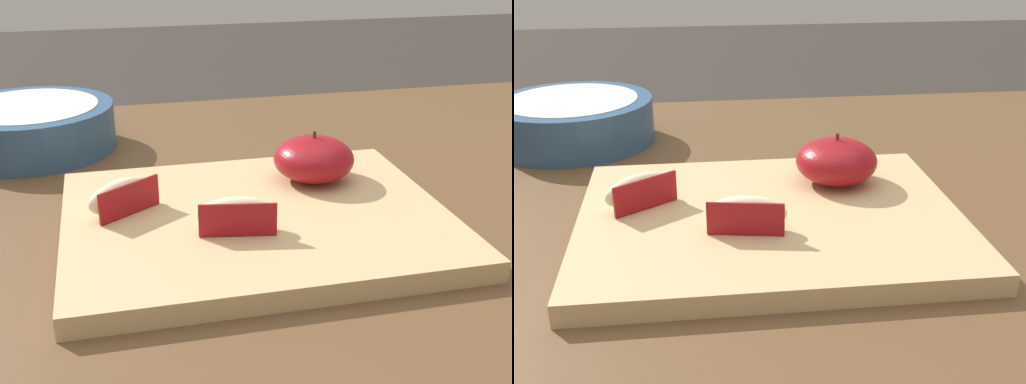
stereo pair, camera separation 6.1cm
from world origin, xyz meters
The scene contains 6 objects.
dining_table centered at (0.00, 0.00, 0.64)m, with size 1.14×0.93×0.74m.
cutting_board centered at (-0.03, -0.01, 0.75)m, with size 0.36×0.28×0.02m.
apple_half_skin_up centered at (0.05, 0.05, 0.78)m, with size 0.08×0.08×0.05m.
apple_wedge_front centered at (-0.05, -0.05, 0.78)m, with size 0.07×0.04×0.03m.
apple_wedge_near_knife centered at (-0.15, 0.02, 0.78)m, with size 0.07×0.06×0.03m.
ceramic_fruit_bowl centered at (-0.25, 0.28, 0.77)m, with size 0.21×0.21×0.06m.
Camera 2 is at (-0.10, -0.57, 1.02)m, focal length 46.35 mm.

